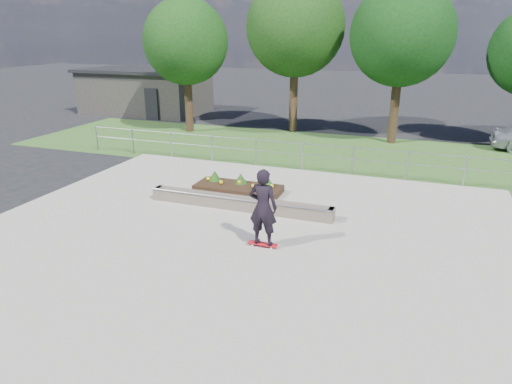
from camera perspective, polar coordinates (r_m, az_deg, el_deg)
ground at (r=11.98m, az=-3.39°, el=-7.10°), size 120.00×120.00×0.00m
grass_verge at (r=21.92m, az=8.08°, el=5.07°), size 30.00×8.00×0.02m
concrete_slab at (r=11.96m, az=-3.39°, el=-6.97°), size 15.00×15.00×0.06m
fence at (r=18.43m, az=5.84°, el=4.89°), size 20.06×0.06×1.20m
building at (r=33.53m, az=-13.57°, el=12.24°), size 8.40×5.40×3.00m
tree_far_left at (r=25.94m, az=-8.78°, el=18.04°), size 4.55×4.55×7.15m
tree_mid_left at (r=25.75m, az=4.95°, el=19.86°), size 5.25×5.25×8.25m
tree_mid_right at (r=23.86m, az=17.76°, el=18.21°), size 4.90×4.90×7.70m
grind_ledge at (r=14.31m, az=-2.13°, el=-1.40°), size 6.00×0.44×0.43m
planter_bed at (r=15.91m, az=-2.18°, el=0.67°), size 3.00×1.20×0.61m
skateboarder at (r=11.52m, az=0.88°, el=-1.96°), size 0.80×0.49×2.10m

